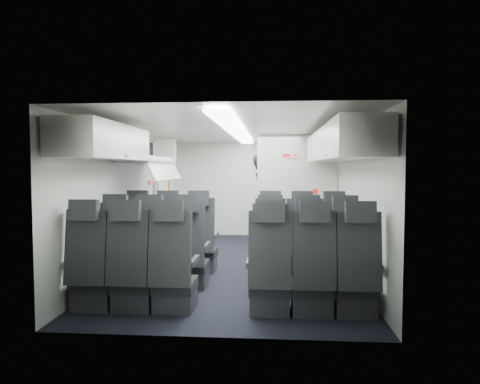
# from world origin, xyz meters

# --- Properties ---
(cabin_shell) EXTENTS (3.41, 6.01, 2.16)m
(cabin_shell) POSITION_xyz_m (0.00, 0.00, 1.12)
(cabin_shell) COLOR black
(cabin_shell) RESTS_ON ground
(seat_row_front) EXTENTS (3.33, 0.56, 1.24)m
(seat_row_front) POSITION_xyz_m (-0.00, -0.53, 0.40)
(seat_row_front) COLOR black
(seat_row_front) RESTS_ON cabin_shell
(seat_row_mid) EXTENTS (3.33, 0.56, 1.24)m
(seat_row_mid) POSITION_xyz_m (-0.00, -1.43, 0.40)
(seat_row_mid) COLOR black
(seat_row_mid) RESTS_ON cabin_shell
(seat_row_rear) EXTENTS (3.33, 0.56, 1.24)m
(seat_row_rear) POSITION_xyz_m (-0.00, -2.33, 0.40)
(seat_row_rear) COLOR black
(seat_row_rear) RESTS_ON cabin_shell
(overhead_bin_left_rear) EXTENTS (0.53, 1.80, 0.40)m
(overhead_bin_left_rear) POSITION_xyz_m (-1.40, -2.00, 1.86)
(overhead_bin_left_rear) COLOR white
(overhead_bin_left_rear) RESTS_ON cabin_shell
(overhead_bin_left_front_open) EXTENTS (0.64, 1.70, 0.72)m
(overhead_bin_left_front_open) POSITION_xyz_m (-1.44, -0.25, 1.74)
(overhead_bin_left_front_open) COLOR #9E9E93
(overhead_bin_left_front_open) RESTS_ON cabin_shell
(overhead_bin_right_rear) EXTENTS (0.53, 1.80, 0.40)m
(overhead_bin_right_rear) POSITION_xyz_m (1.40, -2.00, 1.86)
(overhead_bin_right_rear) COLOR white
(overhead_bin_right_rear) RESTS_ON cabin_shell
(overhead_bin_right_front) EXTENTS (0.53, 1.70, 0.40)m
(overhead_bin_right_front) POSITION_xyz_m (1.40, -0.25, 1.86)
(overhead_bin_right_front) COLOR white
(overhead_bin_right_front) RESTS_ON cabin_shell
(bulkhead_partition) EXTENTS (1.40, 0.15, 2.13)m
(bulkhead_partition) POSITION_xyz_m (0.98, 0.80, 1.08)
(bulkhead_partition) COLOR silver
(bulkhead_partition) RESTS_ON cabin_shell
(galley_unit) EXTENTS (0.85, 0.52, 1.90)m
(galley_unit) POSITION_xyz_m (0.95, 2.72, 0.95)
(galley_unit) COLOR #939399
(galley_unit) RESTS_ON cabin_shell
(boarding_door) EXTENTS (0.12, 1.27, 1.86)m
(boarding_door) POSITION_xyz_m (-1.64, 1.55, 0.95)
(boarding_door) COLOR silver
(boarding_door) RESTS_ON cabin_shell
(flight_attendant) EXTENTS (0.63, 0.78, 1.84)m
(flight_attendant) POSITION_xyz_m (0.38, 1.66, 0.92)
(flight_attendant) COLOR black
(flight_attendant) RESTS_ON ground
(carry_on_bag) EXTENTS (0.42, 0.36, 0.22)m
(carry_on_bag) POSITION_xyz_m (-1.44, -0.63, 1.83)
(carry_on_bag) COLOR black
(carry_on_bag) RESTS_ON overhead_bin_left_front_open
(papers) EXTENTS (0.21, 0.06, 0.15)m
(papers) POSITION_xyz_m (0.57, 1.61, 0.99)
(papers) COLOR white
(papers) RESTS_ON flight_attendant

